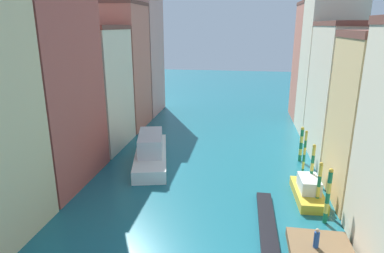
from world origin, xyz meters
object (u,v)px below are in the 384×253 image
at_px(mooring_pole_3, 304,153).
at_px(gondola_black, 267,224).
at_px(person_on_dock, 317,239).
at_px(motorboat_0, 308,191).
at_px(mooring_pole_1, 319,184).
at_px(mooring_pole_2, 312,169).
at_px(mooring_pole_0, 328,196).
at_px(mooring_pole_4, 301,144).
at_px(vaporetto_white, 151,151).

relative_size(mooring_pole_3, gondola_black, 0.50).
xyz_separation_m(person_on_dock, mooring_pole_3, (1.10, 12.85, 1.21)).
distance_m(person_on_dock, motorboat_0, 7.96).
bearing_deg(mooring_pole_1, mooring_pole_2, 94.64).
bearing_deg(motorboat_0, mooring_pole_1, -69.80).
bearing_deg(person_on_dock, mooring_pole_1, 78.56).
xyz_separation_m(mooring_pole_0, mooring_pole_4, (-0.10, 12.68, -0.27)).
bearing_deg(mooring_pole_3, gondola_black, -112.33).
xyz_separation_m(mooring_pole_4, vaporetto_white, (-16.60, -2.95, -0.82)).
relative_size(mooring_pole_0, motorboat_0, 0.80).
bearing_deg(vaporetto_white, gondola_black, -41.78).
bearing_deg(mooring_pole_0, mooring_pole_3, 92.53).
bearing_deg(mooring_pole_0, vaporetto_white, 149.78).
distance_m(mooring_pole_0, mooring_pole_4, 12.68).
height_order(mooring_pole_3, motorboat_0, mooring_pole_3).
height_order(person_on_dock, gondola_black, person_on_dock).
xyz_separation_m(mooring_pole_0, mooring_pole_1, (-0.16, 2.42, -0.26)).
bearing_deg(motorboat_0, mooring_pole_0, -80.03).
xyz_separation_m(person_on_dock, gondola_black, (-2.99, 2.91, -1.07)).
xyz_separation_m(person_on_dock, mooring_pole_2, (1.13, 8.90, 1.20)).
relative_size(mooring_pole_0, vaporetto_white, 0.38).
bearing_deg(gondola_black, mooring_pole_4, 72.52).
height_order(mooring_pole_0, mooring_pole_2, mooring_pole_2).
distance_m(mooring_pole_2, gondola_black, 7.61).
bearing_deg(person_on_dock, mooring_pole_0, 70.15).
height_order(mooring_pole_0, mooring_pole_4, mooring_pole_0).
xyz_separation_m(mooring_pole_1, gondola_black, (-4.31, -3.62, -1.91)).
height_order(person_on_dock, mooring_pole_1, mooring_pole_1).
bearing_deg(motorboat_0, vaporetto_white, 159.68).
bearing_deg(mooring_pole_3, motorboat_0, -93.24).
xyz_separation_m(mooring_pole_0, mooring_pole_3, (-0.39, 8.74, 0.10)).
bearing_deg(vaporetto_white, mooring_pole_0, -30.22).
bearing_deg(mooring_pole_4, motorboat_0, -93.65).
relative_size(mooring_pole_4, gondola_black, 0.42).
xyz_separation_m(mooring_pole_2, gondola_black, (-4.12, -5.99, -2.27)).
bearing_deg(gondola_black, vaporetto_white, 138.22).
xyz_separation_m(mooring_pole_2, mooring_pole_3, (-0.03, 3.95, 0.01)).
distance_m(mooring_pole_4, vaporetto_white, 16.88).
xyz_separation_m(mooring_pole_2, mooring_pole_4, (0.26, 7.89, -0.36)).
relative_size(mooring_pole_0, mooring_pole_2, 0.96).
bearing_deg(mooring_pole_1, mooring_pole_4, 89.65).
bearing_deg(mooring_pole_2, mooring_pole_1, -85.36).
height_order(mooring_pole_3, vaporetto_white, mooring_pole_3).
distance_m(vaporetto_white, gondola_black, 16.44).
relative_size(person_on_dock, mooring_pole_1, 0.34).
distance_m(mooring_pole_1, mooring_pole_4, 10.26).
bearing_deg(mooring_pole_0, gondola_black, -164.96).
bearing_deg(mooring_pole_2, gondola_black, -124.50).
xyz_separation_m(mooring_pole_3, mooring_pole_4, (0.29, 3.94, -0.37)).
bearing_deg(gondola_black, mooring_pole_0, 15.04).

